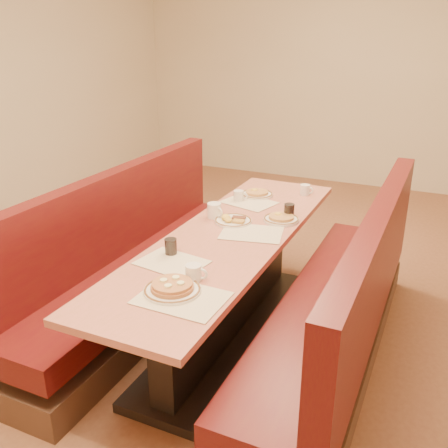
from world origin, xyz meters
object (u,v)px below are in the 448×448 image
at_px(diner_table, 230,287).
at_px(coffee_mug_d, 239,196).
at_px(coffee_mug_a, 194,273).
at_px(soda_tumbler_near, 171,247).
at_px(booth_right, 341,314).
at_px(eggs_plate, 233,220).
at_px(coffee_mug_c, 305,190).
at_px(coffee_mug_b, 215,210).
at_px(soda_tumbler_mid, 289,211).
at_px(pancake_plate, 172,288).
at_px(booth_left, 136,268).

distance_m(diner_table, coffee_mug_d, 0.78).
relative_size(coffee_mug_a, soda_tumbler_near, 1.24).
distance_m(booth_right, coffee_mug_d, 1.21).
xyz_separation_m(eggs_plate, coffee_mug_d, (-0.14, 0.43, 0.03)).
bearing_deg(eggs_plate, soda_tumbler_near, -100.62).
xyz_separation_m(coffee_mug_a, coffee_mug_c, (0.11, 1.62, -0.00)).
xyz_separation_m(coffee_mug_b, soda_tumbler_mid, (0.46, 0.21, -0.00)).
distance_m(booth_right, soda_tumbler_mid, 0.79).
height_order(pancake_plate, coffee_mug_b, coffee_mug_b).
distance_m(pancake_plate, eggs_plate, 1.00).
xyz_separation_m(pancake_plate, coffee_mug_a, (0.04, 0.15, 0.02)).
distance_m(pancake_plate, coffee_mug_a, 0.16).
xyz_separation_m(diner_table, soda_tumbler_near, (-0.18, -0.42, 0.42)).
bearing_deg(coffee_mug_c, coffee_mug_a, -88.21).
bearing_deg(soda_tumbler_near, eggs_plate, 79.38).
bearing_deg(pancake_plate, coffee_mug_b, 104.50).
bearing_deg(soda_tumbler_near, coffee_mug_b, 93.01).
xyz_separation_m(booth_left, booth_right, (1.46, 0.00, 0.00)).
relative_size(diner_table, coffee_mug_c, 23.31).
distance_m(eggs_plate, coffee_mug_c, 0.83).
distance_m(booth_right, soda_tumbler_near, 1.10).
bearing_deg(booth_right, soda_tumbler_mid, 137.84).
bearing_deg(booth_right, diner_table, 180.00).
relative_size(coffee_mug_c, soda_tumbler_mid, 1.10).
bearing_deg(diner_table, booth_right, 0.00).
distance_m(pancake_plate, soda_tumbler_near, 0.45).
height_order(booth_right, pancake_plate, booth_right).
distance_m(coffee_mug_a, coffee_mug_d, 1.30).
height_order(booth_left, coffee_mug_d, booth_left).
bearing_deg(soda_tumbler_mid, coffee_mug_d, 157.97).
height_order(booth_left, soda_tumbler_mid, booth_left).
bearing_deg(diner_table, pancake_plate, -86.52).
relative_size(booth_right, coffee_mug_b, 19.38).
xyz_separation_m(coffee_mug_c, coffee_mug_d, (-0.41, -0.35, -0.00)).
relative_size(diner_table, coffee_mug_b, 19.38).
distance_m(coffee_mug_b, coffee_mug_c, 0.86).
xyz_separation_m(coffee_mug_c, soda_tumbler_near, (-0.39, -1.39, 0.01)).
bearing_deg(booth_right, pancake_plate, -130.63).
bearing_deg(soda_tumbler_near, soda_tumbler_mid, 63.54).
bearing_deg(coffee_mug_d, booth_right, -55.31).
height_order(diner_table, coffee_mug_d, coffee_mug_d).
xyz_separation_m(coffee_mug_a, coffee_mug_d, (-0.29, 1.27, -0.00)).
bearing_deg(coffee_mug_c, coffee_mug_b, -113.52).
bearing_deg(coffee_mug_d, diner_table, -93.49).
bearing_deg(booth_left, coffee_mug_c, 46.21).
height_order(booth_right, soda_tumbler_mid, booth_right).
bearing_deg(soda_tumbler_mid, coffee_mug_b, -155.09).
relative_size(booth_left, booth_right, 1.00).
bearing_deg(coffee_mug_c, soda_tumbler_near, -99.72).
bearing_deg(diner_table, booth_left, 180.00).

